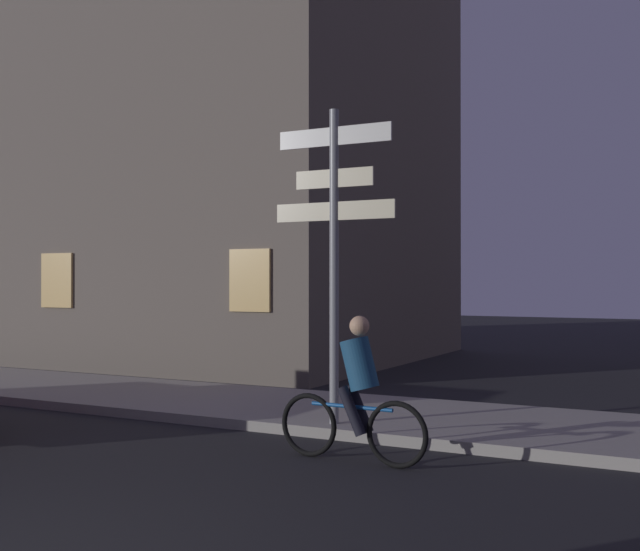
{
  "coord_description": "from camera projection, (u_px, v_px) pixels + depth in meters",
  "views": [
    {
      "loc": [
        4.49,
        -3.37,
        1.99
      ],
      "look_at": [
        -0.33,
        5.9,
        2.06
      ],
      "focal_mm": 43.84,
      "sensor_mm": 36.0,
      "label": 1
    }
  ],
  "objects": [
    {
      "name": "cyclist",
      "position": [
        356.0,
        394.0,
        8.53
      ],
      "size": [
        1.82,
        0.35,
        1.61
      ],
      "color": "black",
      "rests_on": "ground_plane"
    },
    {
      "name": "signpost",
      "position": [
        334.0,
        234.0,
        10.14
      ],
      "size": [
        1.7,
        0.12,
        4.08
      ],
      "color": "gray",
      "rests_on": "sidewalk_kerb"
    },
    {
      "name": "sidewalk_kerb",
      "position": [
        371.0,
        416.0,
        11.11
      ],
      "size": [
        40.0,
        2.95,
        0.14
      ],
      "primitive_type": "cube",
      "color": "#9E9991",
      "rests_on": "ground_plane"
    }
  ]
}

